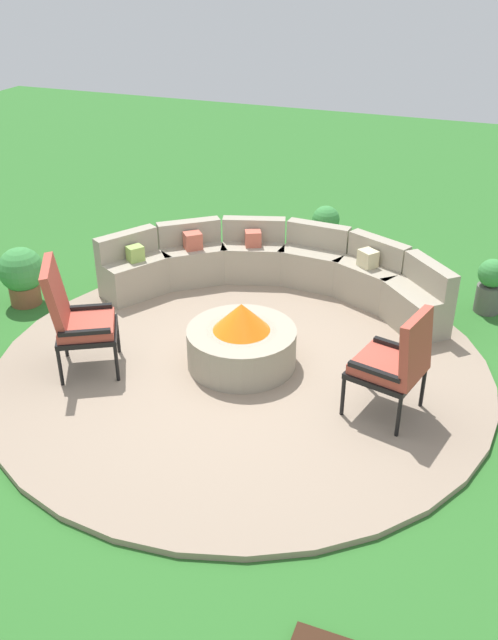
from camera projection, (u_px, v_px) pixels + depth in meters
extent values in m
plane|color=#2D6B28|center=(242.00, 368.00, 6.80)|extent=(24.00, 24.00, 0.00)
cylinder|color=gray|center=(242.00, 366.00, 6.79)|extent=(4.88, 4.88, 0.06)
cylinder|color=#9E937F|center=(242.00, 347.00, 6.68)|extent=(1.07, 1.07, 0.39)
cylinder|color=black|center=(242.00, 332.00, 6.60)|extent=(0.70, 0.70, 0.06)
cone|color=orange|center=(241.00, 317.00, 6.52)|extent=(0.56, 0.56, 0.28)
cube|color=#9E937F|center=(415.00, 308.00, 7.32)|extent=(0.85, 0.86, 0.45)
cube|color=#9E937F|center=(430.00, 275.00, 7.19)|extent=(0.64, 0.67, 0.28)
cube|color=#9E937F|center=(368.00, 283.00, 7.87)|extent=(0.88, 0.73, 0.45)
cube|color=#9E937F|center=(379.00, 250.00, 7.78)|extent=(0.76, 0.47, 0.28)
cube|color=#9E937F|center=(313.00, 267.00, 8.25)|extent=(0.79, 0.50, 0.45)
cube|color=#9E937F|center=(318.00, 235.00, 8.19)|extent=(0.77, 0.21, 0.28)
cube|color=#9E937F|center=(253.00, 261.00, 8.41)|extent=(0.86, 0.66, 0.45)
cube|color=#9E937F|center=(254.00, 229.00, 8.36)|extent=(0.78, 0.38, 0.28)
cube|color=#9E937F|center=(193.00, 264.00, 8.33)|extent=(0.88, 0.83, 0.45)
cube|color=#9E937F|center=(189.00, 232.00, 8.27)|extent=(0.69, 0.61, 0.28)
cube|color=#9E937F|center=(135.00, 277.00, 8.01)|extent=(0.77, 0.89, 0.45)
cube|color=#9E937F|center=(126.00, 244.00, 7.94)|extent=(0.51, 0.74, 0.28)
cube|color=beige|center=(368.00, 258.00, 7.68)|extent=(0.25, 0.25, 0.19)
cube|color=#BC5B47|center=(193.00, 241.00, 8.13)|extent=(0.27, 0.26, 0.20)
cube|color=#BC5B47|center=(253.00, 239.00, 8.21)|extent=(0.24, 0.23, 0.19)
cube|color=#93B756|center=(135.00, 253.00, 7.83)|extent=(0.22, 0.23, 0.17)
cylinder|color=black|center=(118.00, 335.00, 6.88)|extent=(0.04, 0.04, 0.38)
cylinder|color=black|center=(117.00, 363.00, 6.42)|extent=(0.04, 0.04, 0.38)
cylinder|color=black|center=(65.00, 339.00, 6.81)|extent=(0.04, 0.04, 0.38)
cylinder|color=black|center=(60.00, 368.00, 6.36)|extent=(0.04, 0.04, 0.38)
cube|color=black|center=(88.00, 332.00, 6.51)|extent=(0.76, 0.76, 0.05)
cube|color=#B24738|center=(87.00, 325.00, 6.48)|extent=(0.70, 0.70, 0.09)
cube|color=#B24738|center=(57.00, 298.00, 6.30)|extent=(0.38, 0.58, 0.75)
cube|color=black|center=(87.00, 307.00, 6.67)|extent=(0.43, 0.28, 0.04)
cube|color=black|center=(84.00, 332.00, 6.23)|extent=(0.43, 0.28, 0.04)
cylinder|color=black|center=(343.00, 396.00, 5.95)|extent=(0.04, 0.04, 0.38)
cylinder|color=black|center=(369.00, 370.00, 6.32)|extent=(0.04, 0.04, 0.38)
cylinder|color=black|center=(399.00, 417.00, 5.69)|extent=(0.04, 0.04, 0.38)
cylinder|color=black|center=(423.00, 388.00, 6.06)|extent=(0.04, 0.04, 0.38)
cube|color=black|center=(386.00, 372.00, 5.90)|extent=(0.67, 0.67, 0.05)
cube|color=#B24738|center=(386.00, 365.00, 5.87)|extent=(0.62, 0.62, 0.09)
cube|color=#B24738|center=(416.00, 349.00, 5.63)|extent=(0.25, 0.54, 0.60)
cube|color=black|center=(374.00, 372.00, 5.66)|extent=(0.47, 0.16, 0.04)
cube|color=black|center=(399.00, 346.00, 6.02)|extent=(0.47, 0.16, 0.04)
cylinder|color=#605B56|center=(325.00, 240.00, 9.41)|extent=(0.31, 0.31, 0.26)
sphere|color=#3D8E42|center=(326.00, 219.00, 9.27)|extent=(0.37, 0.37, 0.37)
cylinder|color=brown|center=(25.00, 294.00, 7.99)|extent=(0.36, 0.36, 0.24)
sphere|color=#3D8E42|center=(21.00, 270.00, 7.84)|extent=(0.52, 0.52, 0.52)
sphere|color=yellow|center=(24.00, 263.00, 7.78)|extent=(0.16, 0.16, 0.16)
cylinder|color=#605B56|center=(488.00, 299.00, 7.79)|extent=(0.29, 0.29, 0.32)
sphere|color=#3D8E42|center=(493.00, 273.00, 7.64)|extent=(0.32, 0.32, 0.32)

